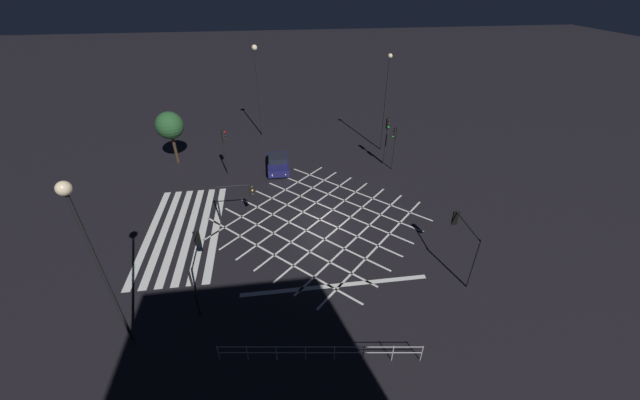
# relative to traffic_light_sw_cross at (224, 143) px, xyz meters

# --- Properties ---
(ground_plane) EXTENTS (200.00, 200.00, 0.00)m
(ground_plane) POSITION_rel_traffic_light_sw_cross_xyz_m (8.00, 7.21, -3.03)
(ground_plane) COLOR black
(road_markings) EXTENTS (16.58, 20.58, 0.01)m
(road_markings) POSITION_rel_traffic_light_sw_cross_xyz_m (8.34, 2.05, -3.03)
(road_markings) COLOR silver
(road_markings) RESTS_ON ground_plane
(traffic_light_sw_cross) EXTENTS (0.36, 0.39, 4.25)m
(traffic_light_sw_cross) POSITION_rel_traffic_light_sw_cross_xyz_m (0.00, 0.00, 0.00)
(traffic_light_sw_cross) COLOR black
(traffic_light_sw_cross) RESTS_ON ground_plane
(traffic_light_median_south) EXTENTS (0.36, 2.61, 3.25)m
(traffic_light_median_south) POSITION_rel_traffic_light_sw_cross_xyz_m (7.53, 1.47, -0.64)
(traffic_light_median_south) COLOR black
(traffic_light_median_south) RESTS_ON ground_plane
(traffic_light_ne_main) EXTENTS (3.13, 0.36, 3.54)m
(traffic_light_ne_main) POSITION_rel_traffic_light_sw_cross_xyz_m (14.07, 14.81, -0.40)
(traffic_light_ne_main) COLOR black
(traffic_light_ne_main) RESTS_ON ground_plane
(traffic_light_se_main) EXTENTS (3.02, 0.36, 3.67)m
(traffic_light_se_main) POSITION_rel_traffic_light_sw_cross_xyz_m (14.07, -0.34, -0.31)
(traffic_light_se_main) COLOR black
(traffic_light_se_main) RESTS_ON ground_plane
(traffic_light_nw_main) EXTENTS (0.39, 0.36, 4.59)m
(traffic_light_nw_main) POSITION_rel_traffic_light_sw_cross_xyz_m (-0.05, 14.44, 0.23)
(traffic_light_nw_main) COLOR black
(traffic_light_nw_main) RESTS_ON ground_plane
(traffic_light_nw_cross) EXTENTS (0.36, 0.39, 4.06)m
(traffic_light_nw_cross) POSITION_rel_traffic_light_sw_cross_xyz_m (1.02, 14.81, -0.13)
(traffic_light_nw_cross) COLOR black
(traffic_light_nw_cross) RESTS_ON ground_plane
(street_lamp_east) EXTENTS (0.58, 0.58, 9.13)m
(street_lamp_east) POSITION_rel_traffic_light_sw_cross_xyz_m (16.84, -3.46, 3.70)
(street_lamp_east) COLOR black
(street_lamp_east) RESTS_ON ground_plane
(street_lamp_west) EXTENTS (0.57, 0.57, 9.44)m
(street_lamp_west) POSITION_rel_traffic_light_sw_cross_xyz_m (-8.80, 3.00, 3.83)
(street_lamp_west) COLOR black
(street_lamp_west) RESTS_ON ground_plane
(street_lamp_far) EXTENTS (0.42, 0.42, 9.33)m
(street_lamp_far) POSITION_rel_traffic_light_sw_cross_xyz_m (-3.31, 15.08, 2.85)
(street_lamp_far) COLOR black
(street_lamp_far) RESTS_ON ground_plane
(street_tree_near) EXTENTS (2.49, 2.49, 4.94)m
(street_tree_near) POSITION_rel_traffic_light_sw_cross_xyz_m (-3.22, -5.06, 0.63)
(street_tree_near) COLOR #38281C
(street_tree_near) RESTS_ON ground_plane
(waiting_car) EXTENTS (4.14, 1.87, 1.30)m
(waiting_car) POSITION_rel_traffic_light_sw_cross_xyz_m (-0.48, 4.45, -2.42)
(waiting_car) COLOR #191951
(waiting_car) RESTS_ON ground_plane
(pedestrian_railing) EXTENTS (1.33, 9.45, 1.05)m
(pedestrian_railing) POSITION_rel_traffic_light_sw_cross_xyz_m (19.21, 5.68, -2.36)
(pedestrian_railing) COLOR #B7B7BC
(pedestrian_railing) RESTS_ON ground_plane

